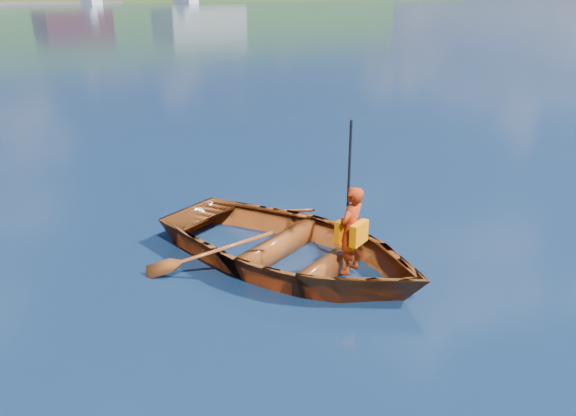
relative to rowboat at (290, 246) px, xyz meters
The scene contains 3 objects.
ground 0.49m from the rowboat, 104.93° to the right, with size 600.00×600.00×0.00m.
rowboat is the anchor object (origin of this frame).
child_paddler 1.01m from the rowboat, 62.43° to the right, with size 0.51×0.43×2.05m.
Camera 1 is at (-4.20, -5.46, 3.71)m, focal length 35.00 mm.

